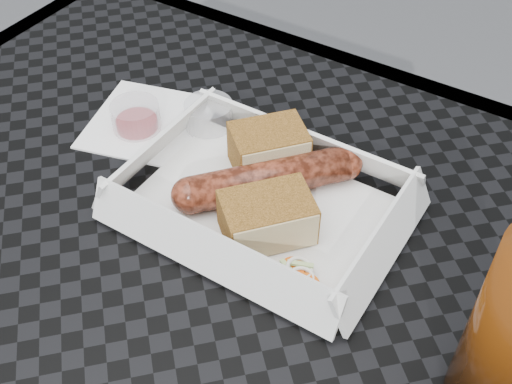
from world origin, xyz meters
TOP-DOWN VIEW (x-y plane):
  - patio_table at (0.00, 0.00)m, footprint 0.80×0.80m
  - food_tray at (0.04, 0.13)m, footprint 0.22×0.15m
  - bratwurst at (0.03, 0.14)m, footprint 0.13×0.15m
  - bread_near at (0.01, 0.17)m, footprint 0.08×0.08m
  - bread_far at (0.06, 0.10)m, footprint 0.09×0.09m
  - veg_garnish at (0.11, 0.07)m, footprint 0.03×0.03m
  - napkin at (-0.13, 0.17)m, footprint 0.15×0.15m
  - condiment_cup_sauce at (-0.13, 0.15)m, footprint 0.05×0.05m
  - condiment_cup_empty at (-0.07, 0.20)m, footprint 0.05×0.05m

SIDE VIEW (x-z plane):
  - patio_table at x=0.00m, z-range 0.30..1.04m
  - napkin at x=-0.13m, z-range 0.74..0.75m
  - food_tray at x=0.04m, z-range 0.74..0.75m
  - veg_garnish at x=0.11m, z-range 0.75..0.75m
  - condiment_cup_sauce at x=-0.13m, z-range 0.74..0.78m
  - condiment_cup_empty at x=-0.07m, z-range 0.74..0.78m
  - bratwurst at x=0.03m, z-range 0.75..0.78m
  - bread_far at x=0.06m, z-range 0.75..0.79m
  - bread_near at x=0.01m, z-range 0.75..0.79m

